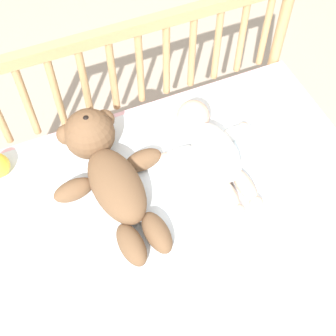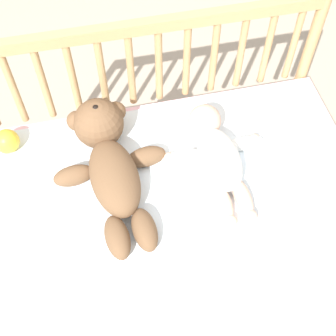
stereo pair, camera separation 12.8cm
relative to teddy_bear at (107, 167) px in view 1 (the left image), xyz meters
name	(u,v)px [view 1 (the left image)]	position (x,y,z in m)	size (l,w,h in m)	color
ground_plane	(168,250)	(0.15, -0.07, -0.55)	(12.00, 12.00, 0.00)	tan
crib_mattress	(168,220)	(0.15, -0.07, -0.30)	(1.10, 0.59, 0.49)	#EDB7C6
crib_rail	(128,86)	(0.15, 0.25, 0.02)	(1.10, 0.04, 0.79)	tan
blanket	(164,181)	(0.14, -0.07, -0.06)	(0.84, 0.55, 0.01)	white
teddy_bear	(107,167)	(0.00, 0.00, 0.00)	(0.33, 0.49, 0.15)	brown
baby	(212,148)	(0.30, -0.04, -0.02)	(0.31, 0.39, 0.10)	white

